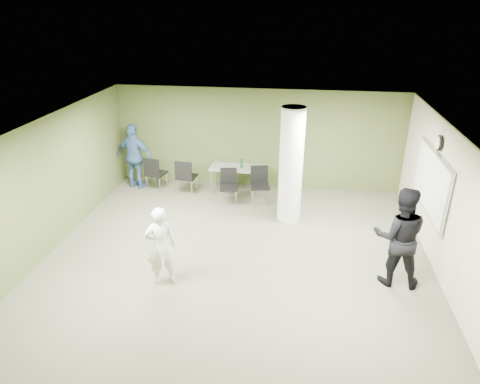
% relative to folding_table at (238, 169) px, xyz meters
% --- Properties ---
extents(floor, '(8.00, 8.00, 0.00)m').
position_rel_folding_table_xyz_m(floor, '(0.47, -3.45, -0.68)').
color(floor, '#565444').
rests_on(floor, ground).
extents(ceiling, '(8.00, 8.00, 0.00)m').
position_rel_folding_table_xyz_m(ceiling, '(0.47, -3.45, 2.12)').
color(ceiling, white).
rests_on(ceiling, wall_back).
extents(wall_back, '(8.00, 2.80, 0.02)m').
position_rel_folding_table_xyz_m(wall_back, '(0.47, 0.55, 0.72)').
color(wall_back, '#525C2B').
rests_on(wall_back, floor).
extents(wall_left, '(0.02, 8.00, 2.80)m').
position_rel_folding_table_xyz_m(wall_left, '(-3.53, -3.45, 0.72)').
color(wall_left, '#525C2B').
rests_on(wall_left, floor).
extents(wall_right_cream, '(0.02, 8.00, 2.80)m').
position_rel_folding_table_xyz_m(wall_right_cream, '(4.47, -3.45, 0.72)').
color(wall_right_cream, beige).
rests_on(wall_right_cream, floor).
extents(column, '(0.56, 0.56, 2.80)m').
position_rel_folding_table_xyz_m(column, '(1.47, -1.45, 0.72)').
color(column, silver).
rests_on(column, floor).
extents(whiteboard, '(0.05, 2.30, 1.30)m').
position_rel_folding_table_xyz_m(whiteboard, '(4.39, -2.25, 0.82)').
color(whiteboard, silver).
rests_on(whiteboard, wall_right_cream).
extents(wall_clock, '(0.06, 0.32, 0.32)m').
position_rel_folding_table_xyz_m(wall_clock, '(4.40, -2.25, 1.67)').
color(wall_clock, black).
rests_on(wall_clock, wall_right_cream).
extents(folding_table, '(1.56, 0.72, 0.98)m').
position_rel_folding_table_xyz_m(folding_table, '(0.00, 0.00, 0.00)').
color(folding_table, gray).
rests_on(folding_table, floor).
extents(wastebasket, '(0.26, 0.26, 0.30)m').
position_rel_folding_table_xyz_m(wastebasket, '(-0.28, -0.13, -0.53)').
color(wastebasket, '#4C4C4C').
rests_on(wastebasket, floor).
extents(chair_back_left, '(0.58, 0.58, 0.99)m').
position_rel_folding_table_xyz_m(chair_back_left, '(-2.33, -0.26, -0.10)').
color(chair_back_left, black).
rests_on(chair_back_left, floor).
extents(chair_back_right, '(0.55, 0.55, 1.01)m').
position_rel_folding_table_xyz_m(chair_back_right, '(-1.41, -0.40, -0.09)').
color(chair_back_right, black).
rests_on(chair_back_right, floor).
extents(chair_table_left, '(0.52, 0.52, 0.92)m').
position_rel_folding_table_xyz_m(chair_table_left, '(-0.15, -0.69, -0.14)').
color(chair_table_left, black).
rests_on(chair_table_left, floor).
extents(chair_table_right, '(0.57, 0.57, 0.97)m').
position_rel_folding_table_xyz_m(chair_table_right, '(0.65, -0.53, -0.11)').
color(chair_table_right, black).
rests_on(chair_table_right, floor).
extents(woman_white, '(0.68, 0.58, 1.59)m').
position_rel_folding_table_xyz_m(woman_white, '(-0.79, -4.40, 0.12)').
color(woman_white, silver).
rests_on(woman_white, floor).
extents(man_black, '(1.01, 0.82, 1.97)m').
position_rel_folding_table_xyz_m(man_black, '(3.56, -3.75, 0.30)').
color(man_black, black).
rests_on(man_black, floor).
extents(man_blue, '(1.16, 0.65, 1.87)m').
position_rel_folding_table_xyz_m(man_blue, '(-2.93, -0.11, 0.25)').
color(man_blue, '#3A5F90').
rests_on(man_blue, floor).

